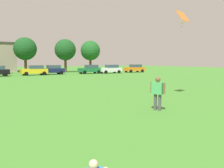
% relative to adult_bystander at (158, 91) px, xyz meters
% --- Properties ---
extents(adult_bystander, '(0.49, 0.74, 1.66)m').
position_rel_adult_bystander_xyz_m(adult_bystander, '(0.00, 0.00, 0.00)').
color(adult_bystander, '#4C4C51').
rests_on(adult_bystander, ground).
extents(kite, '(1.27, 0.89, 1.11)m').
position_rel_adult_bystander_xyz_m(kite, '(4.58, 3.02, 4.37)').
color(kite, orange).
extents(parked_car_yellow_4, '(4.30, 2.02, 1.68)m').
position_rel_adult_bystander_xyz_m(parked_car_yellow_4, '(1.28, 33.69, -0.13)').
color(parked_car_yellow_4, yellow).
rests_on(parked_car_yellow_4, ground).
extents(parked_car_navy_5, '(4.30, 2.02, 1.68)m').
position_rel_adult_bystander_xyz_m(parked_car_navy_5, '(4.57, 34.58, -0.13)').
color(parked_car_navy_5, '#141E4C').
rests_on(parked_car_navy_5, ground).
extents(parked_car_green_6, '(4.30, 2.02, 1.68)m').
position_rel_adult_bystander_xyz_m(parked_car_green_6, '(11.71, 33.84, -0.13)').
color(parked_car_green_6, '#196B38').
rests_on(parked_car_green_6, ground).
extents(parked_car_white_7, '(4.30, 2.02, 1.68)m').
position_rel_adult_bystander_xyz_m(parked_car_white_7, '(15.73, 33.02, -0.13)').
color(parked_car_white_7, white).
rests_on(parked_car_white_7, ground).
extents(parked_car_orange_8, '(4.30, 2.02, 1.68)m').
position_rel_adult_bystander_xyz_m(parked_car_orange_8, '(22.17, 34.12, -0.13)').
color(parked_car_orange_8, orange).
rests_on(parked_car_orange_8, ground).
extents(tree_center_right, '(4.59, 4.59, 7.15)m').
position_rel_adult_bystander_xyz_m(tree_center_right, '(1.46, 42.76, 3.84)').
color(tree_center_right, brown).
rests_on(tree_center_right, ground).
extents(tree_right, '(4.54, 4.54, 7.08)m').
position_rel_adult_bystander_xyz_m(tree_right, '(9.58, 42.01, 3.79)').
color(tree_right, brown).
rests_on(tree_right, ground).
extents(tree_far_right, '(4.55, 4.55, 7.09)m').
position_rel_adult_bystander_xyz_m(tree_far_right, '(16.09, 43.41, 3.80)').
color(tree_far_right, brown).
rests_on(tree_far_right, ground).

